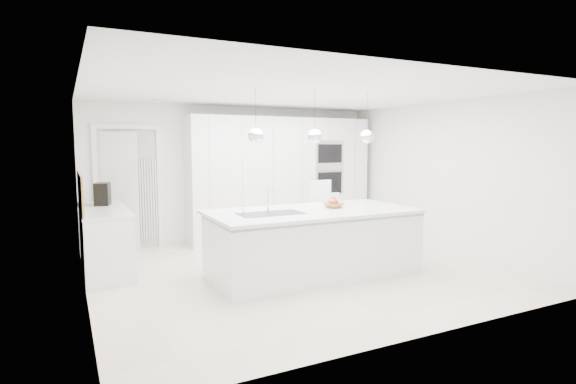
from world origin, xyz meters
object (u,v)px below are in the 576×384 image
fruit_bowl (333,205)px  espresso_machine (102,194)px  bar_stool_right (334,224)px  island_base (314,244)px  bar_stool_left (325,219)px

fruit_bowl → espresso_machine: size_ratio=0.86×
fruit_bowl → bar_stool_right: (0.51, 0.77, -0.44)m
bar_stool_right → espresso_machine: bearing=170.8°
island_base → bar_stool_left: 1.08m
island_base → bar_stool_right: size_ratio=2.82×
fruit_bowl → espresso_machine: 3.41m
bar_stool_left → bar_stool_right: 0.24m
fruit_bowl → bar_stool_left: bar_stool_left is taller
espresso_machine → fruit_bowl: bearing=-17.8°
island_base → bar_stool_right: bar_stool_right is taller
espresso_machine → island_base: bearing=-23.1°
fruit_bowl → bar_stool_left: bearing=67.2°
island_base → fruit_bowl: fruit_bowl is taller
island_base → espresso_machine: (-2.53, 1.88, 0.64)m
bar_stool_right → island_base: bearing=-128.0°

